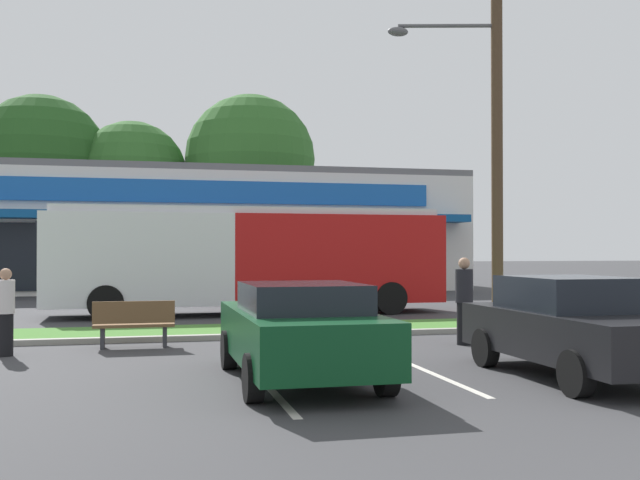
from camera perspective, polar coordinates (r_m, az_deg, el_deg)
The scene contains 18 objects.
grass_median at distance 18.57m, azimuth 5.07°, elevation -6.68°, with size 56.00×2.20×0.12m, color #427A2D.
curb_lip at distance 17.43m, azimuth 6.36°, elevation -7.07°, with size 56.00×0.24×0.12m, color #99968C.
parking_stripe_0 at distance 11.14m, azimuth -4.25°, elevation -10.92°, with size 0.12×4.80×0.01m, color silver.
parking_stripe_1 at distance 12.40m, azimuth 8.06°, elevation -9.88°, with size 0.12×4.80×0.01m, color silver.
parking_stripe_2 at distance 14.01m, azimuth 21.02°, elevation -8.79°, with size 0.12×4.80×0.01m, color silver.
storefront_building at distance 39.30m, azimuth -8.76°, elevation 0.66°, with size 25.17×12.61×5.92m.
tree_left at distance 48.06m, azimuth -20.70°, elevation 5.70°, with size 8.00×8.00×11.37m.
tree_mid_left at distance 47.14m, azimuth -14.28°, elevation 4.75°, with size 6.80×6.80×9.92m.
tree_mid at distance 46.54m, azimuth -5.39°, elevation 6.18°, with size 8.05×8.05×11.65m.
utility_pole at distance 20.30m, azimuth 13.09°, elevation 10.20°, with size 3.16×2.36×10.96m.
city_bus at distance 22.85m, azimuth -5.52°, elevation -1.29°, with size 12.06×2.81×3.25m.
bus_stop_bench at distance 15.40m, azimuth -14.13°, elevation -6.21°, with size 1.60×0.45×0.95m.
car_0 at distance 12.15m, azimuth 19.03°, elevation -6.30°, with size 1.95×4.34×1.55m.
car_1 at distance 29.79m, azimuth -11.54°, elevation -3.11°, with size 4.55×1.93×1.45m.
car_3 at distance 30.40m, azimuth 3.21°, elevation -3.03°, with size 4.31×1.91×1.51m.
car_4 at distance 11.13m, azimuth -1.56°, elevation -6.92°, with size 2.02×4.48×1.48m.
pedestrian_by_pole at distance 15.71m, azimuth 11.05°, elevation -4.62°, with size 0.37×0.37×1.81m.
pedestrian_mid at distance 14.97m, azimuth -23.06°, elevation -5.12°, with size 0.33×0.33×1.63m.
Camera 1 is at (-5.87, -3.52, 1.96)m, focal length 41.56 mm.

